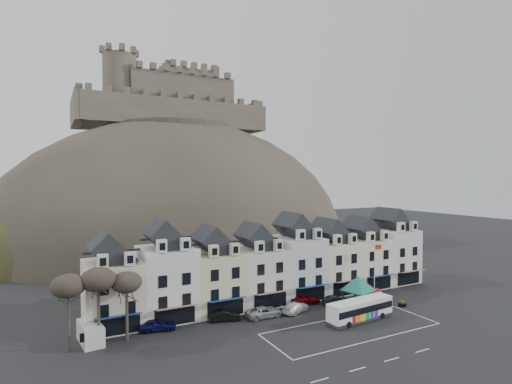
% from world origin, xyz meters
% --- Properties ---
extents(ground, '(300.00, 300.00, 0.00)m').
position_xyz_m(ground, '(0.00, 0.00, 0.00)').
color(ground, black).
rests_on(ground, ground).
extents(coach_bay_markings, '(22.00, 7.50, 0.01)m').
position_xyz_m(coach_bay_markings, '(2.00, 1.25, 0.00)').
color(coach_bay_markings, silver).
rests_on(coach_bay_markings, ground).
extents(townhouse_terrace, '(54.40, 9.35, 11.80)m').
position_xyz_m(townhouse_terrace, '(0.15, 15.97, 5.30)').
color(townhouse_terrace, silver).
rests_on(townhouse_terrace, ground).
extents(castle_hill, '(100.00, 76.00, 68.00)m').
position_xyz_m(castle_hill, '(1.25, 68.95, 0.11)').
color(castle_hill, '#342F28').
rests_on(castle_hill, ground).
extents(castle, '(50.20, 22.20, 22.00)m').
position_xyz_m(castle, '(0.51, 75.93, 40.19)').
color(castle, brown).
rests_on(castle, ground).
extents(tree_left_far, '(3.61, 3.61, 8.24)m').
position_xyz_m(tree_left_far, '(-29.00, 10.50, 6.90)').
color(tree_left_far, '#3B3225').
rests_on(tree_left_far, ground).
extents(tree_left_mid, '(3.78, 3.78, 8.64)m').
position_xyz_m(tree_left_mid, '(-26.00, 10.50, 7.24)').
color(tree_left_mid, '#3B3225').
rests_on(tree_left_mid, ground).
extents(tree_left_near, '(3.43, 3.43, 7.84)m').
position_xyz_m(tree_left_near, '(-23.00, 10.50, 6.55)').
color(tree_left_near, '#3B3225').
rests_on(tree_left_near, ground).
extents(bus, '(9.96, 3.10, 2.77)m').
position_xyz_m(bus, '(4.77, 2.92, 1.53)').
color(bus, '#262628').
rests_on(bus, ground).
extents(bus_shelter, '(7.18, 7.18, 4.71)m').
position_xyz_m(bus_shelter, '(7.52, 6.38, 3.65)').
color(bus_shelter, black).
rests_on(bus_shelter, ground).
extents(red_buoy, '(1.70, 1.70, 2.11)m').
position_xyz_m(red_buoy, '(12.23, 7.68, 1.08)').
color(red_buoy, black).
rests_on(red_buoy, ground).
extents(flagpole, '(1.19, 0.29, 8.32)m').
position_xyz_m(flagpole, '(14.09, 9.91, 4.75)').
color(flagpole, silver).
rests_on(flagpole, ground).
extents(white_van, '(2.66, 5.04, 2.20)m').
position_xyz_m(white_van, '(-26.78, 11.62, 1.10)').
color(white_van, silver).
rests_on(white_van, ground).
extents(planter_west, '(1.25, 0.82, 1.15)m').
position_xyz_m(planter_west, '(12.00, 7.00, 0.55)').
color(planter_west, black).
rests_on(planter_west, ground).
extents(planter_east, '(1.11, 0.82, 1.00)m').
position_xyz_m(planter_east, '(13.99, 4.38, 0.48)').
color(planter_east, black).
rests_on(planter_east, ground).
extents(car_navy, '(4.66, 2.70, 1.49)m').
position_xyz_m(car_navy, '(-19.29, 11.61, 0.75)').
color(car_navy, '#0B0D3B').
rests_on(car_navy, ground).
extents(car_black, '(4.38, 2.39, 1.37)m').
position_xyz_m(car_black, '(-10.80, 10.94, 0.68)').
color(car_black, black).
rests_on(car_black, ground).
extents(car_silver, '(4.96, 2.33, 1.40)m').
position_xyz_m(car_silver, '(-5.60, 9.80, 0.70)').
color(car_silver, '#A7AAAE').
rests_on(car_silver, ground).
extents(car_white, '(5.10, 3.55, 1.37)m').
position_xyz_m(car_white, '(-0.82, 9.50, 0.69)').
color(car_white, white).
rests_on(car_white, ground).
extents(car_maroon, '(4.84, 2.56, 1.57)m').
position_xyz_m(car_maroon, '(2.26, 11.88, 0.78)').
color(car_maroon, '#57050C').
rests_on(car_maroon, ground).
extents(car_charcoal, '(4.09, 1.94, 1.30)m').
position_xyz_m(car_charcoal, '(6.12, 9.50, 0.65)').
color(car_charcoal, black).
rests_on(car_charcoal, ground).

